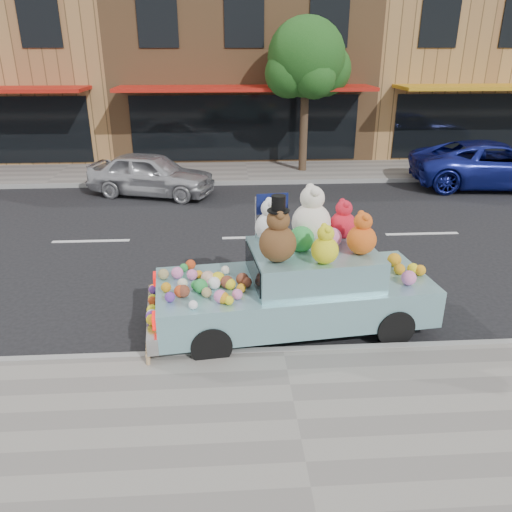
{
  "coord_description": "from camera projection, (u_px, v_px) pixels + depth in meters",
  "views": [
    {
      "loc": [
        -0.79,
        -11.22,
        4.25
      ],
      "look_at": [
        -0.35,
        -4.1,
        1.25
      ],
      "focal_mm": 35.0,
      "sensor_mm": 36.0,
      "label": 1
    }
  ],
  "objects": [
    {
      "name": "ground",
      "position": [
        260.0,
        238.0,
        12.01
      ],
      "size": [
        120.0,
        120.0,
        0.0
      ],
      "primitive_type": "plane",
      "color": "black",
      "rests_on": "ground"
    },
    {
      "name": "near_sidewalk",
      "position": [
        297.0,
        423.0,
        6.01
      ],
      "size": [
        60.0,
        3.0,
        0.12
      ],
      "primitive_type": "cube",
      "color": "gray",
      "rests_on": "ground"
    },
    {
      "name": "far_sidewalk",
      "position": [
        247.0,
        172.0,
        17.97
      ],
      "size": [
        60.0,
        3.0,
        0.12
      ],
      "primitive_type": "cube",
      "color": "gray",
      "rests_on": "ground"
    },
    {
      "name": "near_kerb",
      "position": [
        283.0,
        352.0,
        7.39
      ],
      "size": [
        60.0,
        0.12,
        0.13
      ],
      "primitive_type": "cube",
      "color": "gray",
      "rests_on": "ground"
    },
    {
      "name": "far_kerb",
      "position": [
        249.0,
        183.0,
        16.59
      ],
      "size": [
        60.0,
        0.12,
        0.13
      ],
      "primitive_type": "cube",
      "color": "gray",
      "rests_on": "ground"
    },
    {
      "name": "storefront_left",
      "position": [
        4.0,
        62.0,
        21.03
      ],
      "size": [
        10.0,
        9.8,
        7.3
      ],
      "color": "#A27644",
      "rests_on": "ground"
    },
    {
      "name": "storefront_mid",
      "position": [
        241.0,
        61.0,
        21.61
      ],
      "size": [
        10.0,
        9.8,
        7.3
      ],
      "color": "olive",
      "rests_on": "ground"
    },
    {
      "name": "storefront_right",
      "position": [
        465.0,
        61.0,
        22.19
      ],
      "size": [
        10.0,
        9.8,
        7.3
      ],
      "color": "#A27644",
      "rests_on": "ground"
    },
    {
      "name": "street_tree",
      "position": [
        307.0,
        64.0,
        16.72
      ],
      "size": [
        3.0,
        2.7,
        5.22
      ],
      "color": "#38281C",
      "rests_on": "ground"
    },
    {
      "name": "car_silver",
      "position": [
        151.0,
        174.0,
        15.2
      ],
      "size": [
        4.13,
        2.62,
        1.31
      ],
      "primitive_type": "imported",
      "rotation": [
        0.0,
        0.0,
        1.27
      ],
      "color": "silver",
      "rests_on": "ground"
    },
    {
      "name": "car_blue",
      "position": [
        495.0,
        165.0,
        16.07
      ],
      "size": [
        5.47,
        2.98,
        1.46
      ],
      "primitive_type": "imported",
      "rotation": [
        0.0,
        0.0,
        1.46
      ],
      "color": "navy",
      "rests_on": "ground"
    },
    {
      "name": "art_car",
      "position": [
        296.0,
        281.0,
        7.91
      ],
      "size": [
        4.65,
        2.23,
        2.34
      ],
      "rotation": [
        0.0,
        0.0,
        0.11
      ],
      "color": "black",
      "rests_on": "ground"
    }
  ]
}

